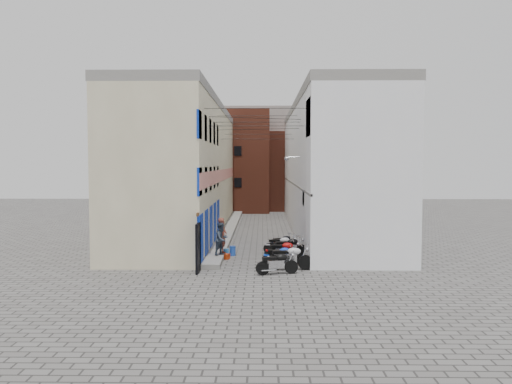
{
  "coord_description": "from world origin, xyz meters",
  "views": [
    {
      "loc": [
        0.34,
        -22.32,
        4.85
      ],
      "look_at": [
        -0.08,
        9.5,
        3.0
      ],
      "focal_mm": 35.0,
      "sensor_mm": 36.0,
      "label": 1
    }
  ],
  "objects_px": {
    "person_b": "(222,239)",
    "motorcycle_e": "(289,246)",
    "motorcycle_c": "(281,255)",
    "water_jug_far": "(233,251)",
    "red_crate": "(225,256)",
    "motorcycle_d": "(283,250)",
    "person_a": "(222,236)",
    "motorcycle_a": "(277,262)",
    "motorcycle_g": "(283,242)",
    "motorcycle_f": "(281,244)",
    "water_jug_near": "(226,253)",
    "motorcycle_b": "(289,256)"
  },
  "relations": [
    {
      "from": "motorcycle_f",
      "to": "person_b",
      "type": "bearing_deg",
      "value": -59.32
    },
    {
      "from": "motorcycle_g",
      "to": "motorcycle_f",
      "type": "bearing_deg",
      "value": -34.51
    },
    {
      "from": "motorcycle_c",
      "to": "motorcycle_g",
      "type": "xyz_separation_m",
      "value": [
        0.29,
        3.98,
        -0.01
      ]
    },
    {
      "from": "person_b",
      "to": "motorcycle_c",
      "type": "bearing_deg",
      "value": -75.5
    },
    {
      "from": "motorcycle_f",
      "to": "motorcycle_d",
      "type": "bearing_deg",
      "value": 3.33
    },
    {
      "from": "motorcycle_f",
      "to": "water_jug_near",
      "type": "relative_size",
      "value": 4.23
    },
    {
      "from": "motorcycle_a",
      "to": "person_b",
      "type": "bearing_deg",
      "value": -153.93
    },
    {
      "from": "water_jug_far",
      "to": "motorcycle_a",
      "type": "bearing_deg",
      "value": -63.41
    },
    {
      "from": "motorcycle_a",
      "to": "motorcycle_f",
      "type": "relative_size",
      "value": 1.01
    },
    {
      "from": "motorcycle_g",
      "to": "water_jug_near",
      "type": "bearing_deg",
      "value": -81.76
    },
    {
      "from": "person_a",
      "to": "water_jug_far",
      "type": "distance_m",
      "value": 1.31
    },
    {
      "from": "water_jug_far",
      "to": "person_a",
      "type": "bearing_deg",
      "value": -120.51
    },
    {
      "from": "motorcycle_c",
      "to": "red_crate",
      "type": "xyz_separation_m",
      "value": [
        -2.76,
        1.54,
        -0.38
      ]
    },
    {
      "from": "motorcycle_d",
      "to": "motorcycle_g",
      "type": "distance_m",
      "value": 2.9
    },
    {
      "from": "person_b",
      "to": "motorcycle_g",
      "type": "bearing_deg",
      "value": -11.66
    },
    {
      "from": "motorcycle_e",
      "to": "water_jug_near",
      "type": "xyz_separation_m",
      "value": [
        -3.23,
        -0.02,
        -0.37
      ]
    },
    {
      "from": "motorcycle_d",
      "to": "person_a",
      "type": "bearing_deg",
      "value": -101.89
    },
    {
      "from": "motorcycle_f",
      "to": "water_jug_far",
      "type": "relative_size",
      "value": 3.78
    },
    {
      "from": "water_jug_far",
      "to": "red_crate",
      "type": "bearing_deg",
      "value": -109.0
    },
    {
      "from": "motorcycle_c",
      "to": "red_crate",
      "type": "relative_size",
      "value": 4.2
    },
    {
      "from": "motorcycle_c",
      "to": "red_crate",
      "type": "height_order",
      "value": "motorcycle_c"
    },
    {
      "from": "motorcycle_a",
      "to": "motorcycle_g",
      "type": "relative_size",
      "value": 1.09
    },
    {
      "from": "motorcycle_d",
      "to": "motorcycle_a",
      "type": "bearing_deg",
      "value": -8.5
    },
    {
      "from": "motorcycle_e",
      "to": "motorcycle_f",
      "type": "distance_m",
      "value": 1.01
    },
    {
      "from": "person_b",
      "to": "red_crate",
      "type": "distance_m",
      "value": 0.98
    },
    {
      "from": "motorcycle_e",
      "to": "motorcycle_g",
      "type": "distance_m",
      "value": 1.98
    },
    {
      "from": "motorcycle_a",
      "to": "water_jug_far",
      "type": "xyz_separation_m",
      "value": [
        -2.2,
        4.4,
        -0.3
      ]
    },
    {
      "from": "motorcycle_a",
      "to": "motorcycle_d",
      "type": "bearing_deg",
      "value": 158.67
    },
    {
      "from": "motorcycle_f",
      "to": "red_crate",
      "type": "relative_size",
      "value": 4.43
    },
    {
      "from": "motorcycle_d",
      "to": "person_b",
      "type": "relative_size",
      "value": 1.19
    },
    {
      "from": "motorcycle_c",
      "to": "motorcycle_g",
      "type": "bearing_deg",
      "value": 178.99
    },
    {
      "from": "motorcycle_d",
      "to": "motorcycle_e",
      "type": "bearing_deg",
      "value": 160.16
    },
    {
      "from": "red_crate",
      "to": "motorcycle_f",
      "type": "bearing_deg",
      "value": 26.08
    },
    {
      "from": "motorcycle_e",
      "to": "water_jug_near",
      "type": "bearing_deg",
      "value": -106.64
    },
    {
      "from": "motorcycle_a",
      "to": "motorcycle_c",
      "type": "distance_m",
      "value": 1.94
    },
    {
      "from": "motorcycle_a",
      "to": "motorcycle_e",
      "type": "distance_m",
      "value": 3.99
    },
    {
      "from": "motorcycle_b",
      "to": "motorcycle_f",
      "type": "height_order",
      "value": "motorcycle_b"
    },
    {
      "from": "motorcycle_e",
      "to": "person_a",
      "type": "height_order",
      "value": "person_a"
    },
    {
      "from": "person_a",
      "to": "water_jug_near",
      "type": "xyz_separation_m",
      "value": [
        0.17,
        0.31,
        -0.94
      ]
    },
    {
      "from": "motorcycle_g",
      "to": "water_jug_far",
      "type": "bearing_deg",
      "value": -86.23
    },
    {
      "from": "red_crate",
      "to": "motorcycle_g",
      "type": "bearing_deg",
      "value": 38.6
    },
    {
      "from": "motorcycle_d",
      "to": "person_a",
      "type": "xyz_separation_m",
      "value": [
        -3.08,
        0.6,
        0.6
      ]
    },
    {
      "from": "motorcycle_a",
      "to": "water_jug_near",
      "type": "height_order",
      "value": "motorcycle_a"
    },
    {
      "from": "motorcycle_d",
      "to": "water_jug_far",
      "type": "relative_size",
      "value": 3.88
    },
    {
      "from": "red_crate",
      "to": "motorcycle_d",
      "type": "bearing_deg",
      "value": -8.93
    },
    {
      "from": "motorcycle_a",
      "to": "motorcycle_g",
      "type": "xyz_separation_m",
      "value": [
        0.52,
        5.9,
        -0.04
      ]
    },
    {
      "from": "motorcycle_d",
      "to": "motorcycle_f",
      "type": "xyz_separation_m",
      "value": [
        -0.05,
        1.87,
        -0.01
      ]
    },
    {
      "from": "motorcycle_c",
      "to": "motorcycle_g",
      "type": "height_order",
      "value": "motorcycle_c"
    },
    {
      "from": "motorcycle_b",
      "to": "red_crate",
      "type": "distance_m",
      "value": 4.05
    },
    {
      "from": "person_b",
      "to": "motorcycle_e",
      "type": "bearing_deg",
      "value": -39.74
    }
  ]
}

